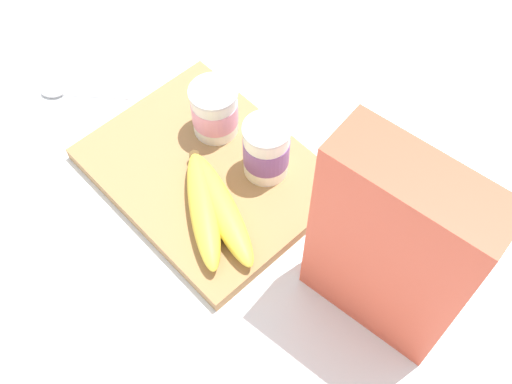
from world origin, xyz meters
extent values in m
plane|color=white|center=(0.00, 0.00, 0.00)|extent=(2.40, 2.40, 0.00)
cube|color=#A37A4C|center=(0.00, 0.00, 0.01)|extent=(0.32, 0.25, 0.02)
cube|color=#D85138|center=(0.28, 0.02, 0.14)|extent=(0.18, 0.09, 0.28)
cylinder|color=white|center=(-0.04, 0.05, 0.06)|extent=(0.06, 0.06, 0.08)
cylinder|color=pink|center=(-0.04, 0.05, 0.06)|extent=(0.06, 0.06, 0.04)
cylinder|color=silver|center=(-0.04, 0.05, 0.10)|extent=(0.07, 0.07, 0.00)
cylinder|color=white|center=(0.06, 0.06, 0.06)|extent=(0.06, 0.06, 0.08)
cylinder|color=#7A4C99|center=(0.06, 0.06, 0.06)|extent=(0.06, 0.06, 0.04)
cylinder|color=silver|center=(0.06, 0.06, 0.11)|extent=(0.06, 0.06, 0.00)
ellipsoid|color=yellow|center=(0.06, -0.05, 0.04)|extent=(0.17, 0.12, 0.04)
ellipsoid|color=yellow|center=(0.07, -0.03, 0.04)|extent=(0.19, 0.09, 0.03)
cylinder|color=brown|center=(-0.02, -0.01, 0.03)|extent=(0.01, 0.01, 0.02)
cylinder|color=silver|center=(-0.23, -0.03, 0.00)|extent=(0.09, 0.08, 0.01)
ellipsoid|color=silver|center=(-0.27, -0.07, 0.01)|extent=(0.04, 0.04, 0.01)
camera|label=1|loc=(0.39, -0.28, 0.71)|focal=43.30mm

